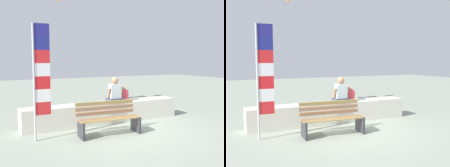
{
  "view_description": "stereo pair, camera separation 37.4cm",
  "coord_description": "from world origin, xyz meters",
  "views": [
    {
      "loc": [
        -3.67,
        -6.43,
        2.05
      ],
      "look_at": [
        0.25,
        0.95,
        1.26
      ],
      "focal_mm": 41.76,
      "sensor_mm": 36.0,
      "label": 1
    },
    {
      "loc": [
        -3.34,
        -6.6,
        2.05
      ],
      "look_at": [
        0.25,
        0.95,
        1.26
      ],
      "focal_mm": 41.76,
      "sensor_mm": 36.0,
      "label": 2
    }
  ],
  "objects": [
    {
      "name": "person_adult",
      "position": [
        0.33,
        0.9,
        0.98
      ],
      "size": [
        0.54,
        0.39,
        0.82
      ],
      "color": "#393E4E",
      "rests_on": "seawall_ledge"
    },
    {
      "name": "person_child",
      "position": [
        0.67,
        0.9,
        0.86
      ],
      "size": [
        0.34,
        0.25,
        0.51
      ],
      "color": "brown",
      "rests_on": "seawall_ledge"
    },
    {
      "name": "seawall_ledge",
      "position": [
        0.0,
        0.95,
        0.33
      ],
      "size": [
        5.25,
        0.62,
        0.66
      ],
      "primitive_type": "cube",
      "color": "beige",
      "rests_on": "ground"
    },
    {
      "name": "park_bench",
      "position": [
        -0.5,
        -0.26,
        0.42
      ],
      "size": [
        1.76,
        0.73,
        0.88
      ],
      "color": "#A4804A",
      "rests_on": "ground"
    },
    {
      "name": "flag_banner",
      "position": [
        -2.24,
        0.06,
        1.67
      ],
      "size": [
        0.43,
        0.05,
        2.91
      ],
      "color": "#B7B7BC",
      "rests_on": "ground"
    },
    {
      "name": "ground_plane",
      "position": [
        0.0,
        0.0,
        0.0
      ],
      "size": [
        40.0,
        40.0,
        0.0
      ],
      "primitive_type": "plane",
      "color": "gray"
    }
  ]
}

